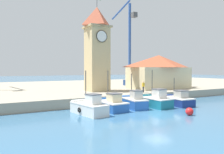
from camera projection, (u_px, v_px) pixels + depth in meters
name	position (u px, v px, depth m)	size (l,w,h in m)	color
ground_plane	(157.00, 115.00, 21.81)	(300.00, 300.00, 0.00)	#386689
quay_wharf	(70.00, 88.00, 45.53)	(120.00, 40.00, 1.17)	#9E937F
fishing_boat_far_left	(89.00, 107.00, 21.97)	(2.60, 4.80, 4.41)	silver
fishing_boat_left_outer	(111.00, 104.00, 24.17)	(2.34, 4.49, 4.41)	#2356A8
fishing_boat_left_inner	(133.00, 102.00, 25.61)	(2.35, 4.36, 4.04)	#2356A8
fishing_boat_mid_left	(155.00, 101.00, 26.26)	(2.31, 4.33, 4.45)	#196B7F
fishing_boat_center	(177.00, 100.00, 27.54)	(2.52, 4.56, 3.46)	navy
clock_tower	(97.00, 47.00, 33.88)	(3.60, 3.60, 14.63)	tan
warehouse_right	(159.00, 71.00, 38.96)	(10.97, 5.99, 5.92)	beige
port_crane_near	(129.00, 54.00, 45.98)	(2.49, 6.96, 17.99)	navy
mooring_buoy	(189.00, 111.00, 21.48)	(0.76, 0.76, 0.76)	red
dock_worker_near_tower	(143.00, 87.00, 31.88)	(0.34, 0.22, 1.62)	#33333D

